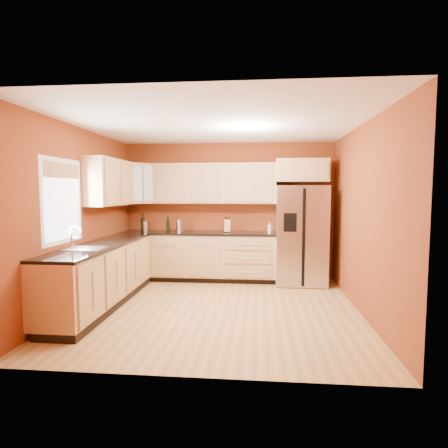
{
  "coord_description": "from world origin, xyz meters",
  "views": [
    {
      "loc": [
        0.6,
        -5.2,
        1.68
      ],
      "look_at": [
        0.02,
        0.9,
        1.14
      ],
      "focal_mm": 30.0,
      "sensor_mm": 36.0,
      "label": 1
    }
  ],
  "objects_px": {
    "knife_block": "(227,226)",
    "soap_dispenser": "(269,228)",
    "canister_left": "(180,226)",
    "refrigerator": "(301,235)",
    "wine_bottle_a": "(143,222)"
  },
  "relations": [
    {
      "from": "knife_block",
      "to": "soap_dispenser",
      "type": "xyz_separation_m",
      "value": [
        0.78,
        -0.08,
        -0.02
      ]
    },
    {
      "from": "soap_dispenser",
      "to": "knife_block",
      "type": "bearing_deg",
      "value": 174.41
    },
    {
      "from": "canister_left",
      "to": "soap_dispenser",
      "type": "bearing_deg",
      "value": -2.15
    },
    {
      "from": "refrigerator",
      "to": "soap_dispenser",
      "type": "height_order",
      "value": "refrigerator"
    },
    {
      "from": "wine_bottle_a",
      "to": "soap_dispenser",
      "type": "height_order",
      "value": "wine_bottle_a"
    },
    {
      "from": "canister_left",
      "to": "knife_block",
      "type": "bearing_deg",
      "value": 0.84
    },
    {
      "from": "refrigerator",
      "to": "knife_block",
      "type": "bearing_deg",
      "value": 175.82
    },
    {
      "from": "knife_block",
      "to": "refrigerator",
      "type": "bearing_deg",
      "value": -5.12
    },
    {
      "from": "wine_bottle_a",
      "to": "knife_block",
      "type": "bearing_deg",
      "value": 0.77
    },
    {
      "from": "refrigerator",
      "to": "wine_bottle_a",
      "type": "bearing_deg",
      "value": 178.52
    },
    {
      "from": "knife_block",
      "to": "soap_dispenser",
      "type": "height_order",
      "value": "knife_block"
    },
    {
      "from": "refrigerator",
      "to": "wine_bottle_a",
      "type": "xyz_separation_m",
      "value": [
        -2.96,
        0.08,
        0.2
      ]
    },
    {
      "from": "knife_block",
      "to": "soap_dispenser",
      "type": "relative_size",
      "value": 1.21
    },
    {
      "from": "knife_block",
      "to": "soap_dispenser",
      "type": "bearing_deg",
      "value": -6.53
    },
    {
      "from": "soap_dispenser",
      "to": "wine_bottle_a",
      "type": "bearing_deg",
      "value": 178.7
    }
  ]
}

